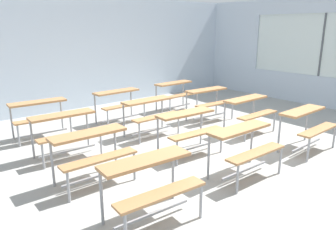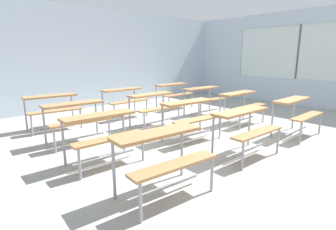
# 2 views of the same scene
# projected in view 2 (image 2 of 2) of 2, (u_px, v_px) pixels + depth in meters

# --- Properties ---
(ground) EXTENTS (10.00, 9.00, 0.05)m
(ground) POSITION_uv_depth(u_px,v_px,m) (204.00, 139.00, 5.22)
(ground) COLOR #9E9E99
(wall_back) EXTENTS (10.00, 0.12, 3.00)m
(wall_back) POSITION_uv_depth(u_px,v_px,m) (97.00, 59.00, 8.20)
(wall_back) COLOR silver
(wall_back) RESTS_ON ground
(wall_right) EXTENTS (0.12, 9.00, 3.00)m
(wall_right) POSITION_uv_depth(u_px,v_px,m) (319.00, 60.00, 7.97)
(wall_right) COLOR silver
(wall_right) RESTS_ON ground
(desk_bench_r0c0) EXTENTS (1.13, 0.64, 0.74)m
(desk_bench_r0c0) POSITION_uv_depth(u_px,v_px,m) (163.00, 149.00, 2.97)
(desk_bench_r0c0) COLOR #A87547
(desk_bench_r0c0) RESTS_ON ground
(desk_bench_r0c1) EXTENTS (1.11, 0.60, 0.74)m
(desk_bench_r0c1) POSITION_uv_depth(u_px,v_px,m) (246.00, 122.00, 4.15)
(desk_bench_r0c1) COLOR #A87547
(desk_bench_r0c1) RESTS_ON ground
(desk_bench_r0c2) EXTENTS (1.12, 0.62, 0.74)m
(desk_bench_r0c2) POSITION_uv_depth(u_px,v_px,m) (297.00, 108.00, 5.23)
(desk_bench_r0c2) COLOR #A87547
(desk_bench_r0c2) RESTS_ON ground
(desk_bench_r1c0) EXTENTS (1.10, 0.59, 0.74)m
(desk_bench_r1c0) POSITION_uv_depth(u_px,v_px,m) (103.00, 127.00, 3.86)
(desk_bench_r1c0) COLOR #A87547
(desk_bench_r1c0) RESTS_ON ground
(desk_bench_r1c1) EXTENTS (1.13, 0.64, 0.74)m
(desk_bench_r1c1) POSITION_uv_depth(u_px,v_px,m) (191.00, 111.00, 4.99)
(desk_bench_r1c1) COLOR #A87547
(desk_bench_r1c1) RESTS_ON ground
(desk_bench_r1c2) EXTENTS (1.11, 0.61, 0.74)m
(desk_bench_r1c2) POSITION_uv_depth(u_px,v_px,m) (242.00, 100.00, 6.17)
(desk_bench_r1c2) COLOR #A87547
(desk_bench_r1c2) RESTS_ON ground
(desk_bench_r2c0) EXTENTS (1.11, 0.61, 0.74)m
(desk_bench_r2c0) POSITION_uv_depth(u_px,v_px,m) (76.00, 113.00, 4.80)
(desk_bench_r2c0) COLOR #A87547
(desk_bench_r2c0) RESTS_ON ground
(desk_bench_r2c1) EXTENTS (1.11, 0.61, 0.74)m
(desk_bench_r2c1) POSITION_uv_depth(u_px,v_px,m) (154.00, 102.00, 5.95)
(desk_bench_r2c1) COLOR #A87547
(desk_bench_r2c1) RESTS_ON ground
(desk_bench_r2c2) EXTENTS (1.12, 0.64, 0.74)m
(desk_bench_r2c2) POSITION_uv_depth(u_px,v_px,m) (204.00, 94.00, 7.10)
(desk_bench_r2c2) COLOR #A87547
(desk_bench_r2c2) RESTS_ON ground
(desk_bench_r3c0) EXTENTS (1.13, 0.64, 0.74)m
(desk_bench_r3c0) POSITION_uv_depth(u_px,v_px,m) (52.00, 104.00, 5.72)
(desk_bench_r3c0) COLOR #A87547
(desk_bench_r3c0) RESTS_ON ground
(desk_bench_r3c1) EXTENTS (1.12, 0.63, 0.74)m
(desk_bench_r3c1) POSITION_uv_depth(u_px,v_px,m) (124.00, 96.00, 6.84)
(desk_bench_r3c1) COLOR #A87547
(desk_bench_r3c1) RESTS_ON ground
(desk_bench_r3c2) EXTENTS (1.13, 0.64, 0.74)m
(desk_bench_r3c2) POSITION_uv_depth(u_px,v_px,m) (174.00, 90.00, 8.01)
(desk_bench_r3c2) COLOR #A87547
(desk_bench_r3c2) RESTS_ON ground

